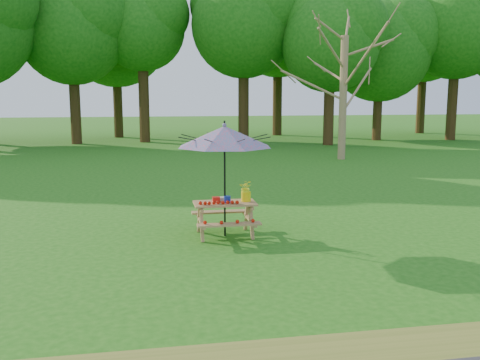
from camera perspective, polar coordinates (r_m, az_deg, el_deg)
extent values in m
plane|color=#1D6313|center=(8.37, -20.91, -10.65)|extent=(120.00, 120.00, 0.00)
cylinder|color=olive|center=(23.08, 10.94, 8.54)|extent=(0.44, 0.44, 5.14)
cube|color=#A16948|center=(10.40, -1.63, -2.50)|extent=(1.20, 0.62, 0.04)
cube|color=#A16948|center=(9.93, -1.15, -4.77)|extent=(1.20, 0.22, 0.04)
cube|color=#A16948|center=(10.99, -2.05, -3.41)|extent=(1.20, 0.22, 0.04)
cylinder|color=black|center=(10.31, -1.64, 0.09)|extent=(0.04, 0.04, 2.25)
cone|color=#1F7DB4|center=(10.22, -1.66, 4.66)|extent=(2.26, 2.26, 0.40)
sphere|color=#1F7DB4|center=(10.20, -1.67, 5.89)|extent=(0.08, 0.08, 0.08)
cube|color=red|center=(10.42, -2.57, -2.08)|extent=(0.14, 0.12, 0.10)
cylinder|color=#132A9C|center=(10.34, -1.36, -2.08)|extent=(0.13, 0.13, 0.13)
cube|color=white|center=(10.55, -1.90, -2.02)|extent=(0.13, 0.13, 0.07)
cylinder|color=yellow|center=(10.47, 0.64, -1.77)|extent=(0.19, 0.19, 0.19)
imported|color=yellow|center=(10.44, 0.64, -0.81)|extent=(0.31, 0.29, 0.29)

